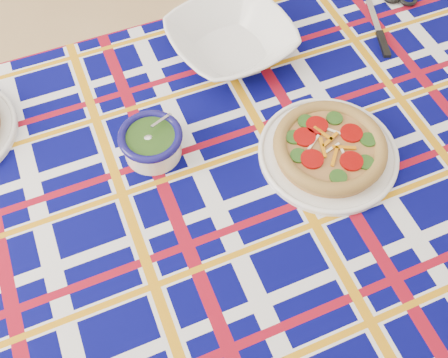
{
  "coord_description": "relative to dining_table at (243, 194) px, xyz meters",
  "views": [
    {
      "loc": [
        0.27,
        -1.09,
        1.62
      ],
      "look_at": [
        0.35,
        -0.58,
        0.77
      ],
      "focal_mm": 40.0,
      "sensor_mm": 36.0,
      "label": 1
    }
  ],
  "objects": [
    {
      "name": "floor",
      "position": [
        -0.4,
        0.57,
        -0.68
      ],
      "size": [
        4.0,
        4.0,
        0.0
      ],
      "primitive_type": "plane",
      "color": "tan",
      "rests_on": "ground"
    },
    {
      "name": "dining_table",
      "position": [
        0.0,
        0.0,
        0.0
      ],
      "size": [
        1.77,
        1.32,
        0.75
      ],
      "rotation": [
        0.0,
        0.0,
        0.22
      ],
      "color": "brown",
      "rests_on": "floor"
    },
    {
      "name": "tablecloth",
      "position": [
        0.0,
        0.0,
        0.02
      ],
      "size": [
        1.81,
        1.36,
        0.11
      ],
      "primitive_type": null,
      "rotation": [
        0.0,
        0.0,
        0.22
      ],
      "color": "#04044E",
      "rests_on": "dining_table"
    },
    {
      "name": "main_focaccia_plate",
      "position": [
        0.18,
        0.02,
        0.11
      ],
      "size": [
        0.37,
        0.37,
        0.06
      ],
      "primitive_type": null,
      "rotation": [
        0.0,
        0.0,
        0.29
      ],
      "color": "#AD753D",
      "rests_on": "tablecloth"
    },
    {
      "name": "pesto_bowl",
      "position": [
        -0.18,
        0.09,
        0.12
      ],
      "size": [
        0.15,
        0.15,
        0.08
      ],
      "primitive_type": null,
      "rotation": [
        0.0,
        0.0,
        0.19
      ],
      "color": "#1A370F",
      "rests_on": "tablecloth"
    },
    {
      "name": "serving_bowl",
      "position": [
        0.03,
        0.35,
        0.11
      ],
      "size": [
        0.37,
        0.37,
        0.07
      ],
      "primitive_type": "imported",
      "rotation": [
        0.0,
        0.0,
        0.37
      ],
      "color": "white",
      "rests_on": "tablecloth"
    },
    {
      "name": "table_knife",
      "position": [
        0.41,
        0.4,
        0.08
      ],
      "size": [
        0.04,
        0.22,
        0.01
      ],
      "primitive_type": null,
      "rotation": [
        0.0,
        0.0,
        1.47
      ],
      "color": "silver",
      "rests_on": "tablecloth"
    }
  ]
}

